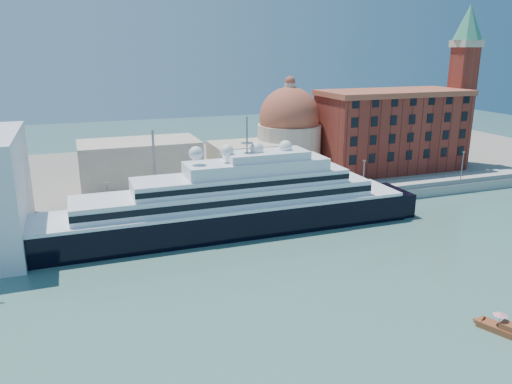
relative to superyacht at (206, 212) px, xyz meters
name	(u,v)px	position (x,y,z in m)	size (l,w,h in m)	color
ground	(307,271)	(11.67, -23.00, -4.79)	(400.00, 400.00, 0.00)	#386159
quay	(243,207)	(11.67, 11.00, -3.54)	(180.00, 10.00, 2.50)	gray
land	(200,169)	(11.67, 52.00, -3.79)	(260.00, 72.00, 2.00)	slate
quay_fence	(250,205)	(11.67, 6.50, -1.69)	(180.00, 0.10, 1.20)	slate
superyacht	(206,212)	(0.00, 0.00, 0.00)	(92.85, 12.87, 27.75)	black
water_taxi	(504,328)	(27.95, -49.56, -4.07)	(4.38, 6.63, 3.00)	brown
warehouse	(391,130)	(63.67, 29.00, 9.00)	(43.00, 19.00, 23.25)	maroon
campanile	(463,76)	(87.67, 29.00, 23.97)	(8.40, 8.40, 47.00)	maroon
church	(237,146)	(18.06, 34.72, 6.12)	(66.00, 18.00, 25.50)	beige
lamp_posts	(190,178)	(-1.00, 9.27, 5.05)	(120.80, 2.40, 18.00)	slate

